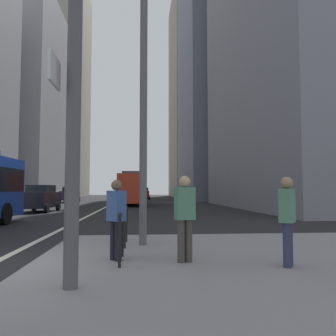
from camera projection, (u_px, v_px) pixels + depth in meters
ground_plane at (100, 210)px, 26.48m from camera, size 160.00×160.00×0.00m
median_island at (269, 275)px, 6.04m from camera, size 9.00×10.00×0.15m
lane_centre_line at (111, 204)px, 36.42m from camera, size 0.20×80.00×0.01m
office_tower_left_mid at (16, 103)px, 51.74m from camera, size 13.05×19.55×29.95m
office_tower_left_far at (60, 85)px, 79.48m from camera, size 10.76×25.30×52.95m
office_tower_right_mid at (224, 52)px, 56.40m from camera, size 13.58×19.09×49.44m
office_tower_right_far at (199, 95)px, 79.70m from camera, size 13.00×20.75×48.14m
city_bus_red_receding at (132, 188)px, 35.50m from camera, size 2.78×10.59×3.40m
car_oncoming_mid at (70, 195)px, 42.69m from camera, size 2.10×4.61×1.94m
car_receding_near at (144, 193)px, 56.59m from camera, size 2.07×4.56×1.94m
car_receding_far at (143, 193)px, 65.02m from camera, size 2.18×4.59×1.94m
car_oncoming_far at (40, 198)px, 24.41m from camera, size 2.18×4.13×1.94m
street_lamp_post at (144, 54)px, 9.14m from camera, size 5.50×0.32×8.00m
pedestrian_railing at (124, 222)px, 7.85m from camera, size 0.06×3.16×0.98m
pedestrian_waiting at (287, 216)px, 6.39m from camera, size 0.42×0.45×1.70m
pedestrian_walking at (185, 214)px, 6.78m from camera, size 0.43×0.33×1.73m
pedestrian_far at (116, 216)px, 6.95m from camera, size 0.43×0.45×1.65m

